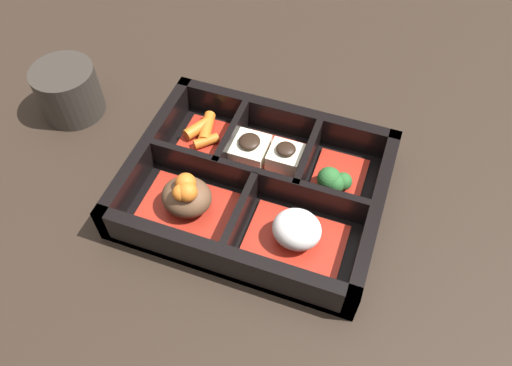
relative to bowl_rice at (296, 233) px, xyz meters
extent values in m
plane|color=black|center=(0.06, -0.05, -0.03)|extent=(3.00, 3.00, 0.00)
cube|color=black|center=(0.06, -0.05, -0.02)|extent=(0.28, 0.22, 0.01)
cube|color=black|center=(0.06, -0.15, 0.00)|extent=(0.28, 0.01, 0.05)
cube|color=black|center=(0.06, 0.05, 0.00)|extent=(0.28, 0.01, 0.05)
cube|color=black|center=(-0.07, -0.05, 0.00)|extent=(0.01, 0.22, 0.05)
cube|color=black|center=(0.19, -0.05, 0.00)|extent=(0.01, 0.22, 0.05)
cube|color=black|center=(0.06, -0.05, 0.00)|extent=(0.25, 0.01, 0.05)
cube|color=black|center=(0.02, -0.10, 0.00)|extent=(0.01, 0.10, 0.05)
cube|color=black|center=(0.11, -0.10, 0.00)|extent=(0.01, 0.10, 0.05)
cube|color=black|center=(0.06, 0.00, 0.00)|extent=(0.01, 0.09, 0.05)
cube|color=maroon|center=(0.00, 0.00, -0.02)|extent=(0.10, 0.07, 0.01)
ellipsoid|color=silver|center=(0.00, 0.00, 0.01)|extent=(0.05, 0.05, 0.04)
cube|color=maroon|center=(0.12, 0.00, -0.02)|extent=(0.10, 0.07, 0.01)
ellipsoid|color=brown|center=(0.12, 0.00, 0.01)|extent=(0.06, 0.05, 0.04)
sphere|color=#D1661E|center=(0.12, 0.01, 0.03)|extent=(0.02, 0.02, 0.02)
sphere|color=#D1661E|center=(0.12, 0.00, 0.03)|extent=(0.02, 0.02, 0.02)
sphere|color=#D1661E|center=(0.12, 0.01, 0.03)|extent=(0.02, 0.02, 0.02)
cube|color=maroon|center=(-0.02, -0.09, -0.02)|extent=(0.06, 0.08, 0.01)
sphere|color=#265B28|center=(-0.02, -0.08, 0.00)|extent=(0.02, 0.02, 0.02)
sphere|color=#265B28|center=(-0.01, -0.08, 0.00)|extent=(0.03, 0.03, 0.03)
sphere|color=#265B28|center=(-0.03, -0.08, 0.00)|extent=(0.02, 0.02, 0.02)
cube|color=maroon|center=(0.06, -0.09, -0.02)|extent=(0.07, 0.08, 0.01)
cube|color=beige|center=(0.04, -0.09, 0.00)|extent=(0.04, 0.04, 0.02)
ellipsoid|color=black|center=(0.04, -0.09, 0.01)|extent=(0.02, 0.02, 0.01)
cube|color=beige|center=(0.09, -0.09, 0.00)|extent=(0.04, 0.04, 0.02)
ellipsoid|color=black|center=(0.09, -0.09, 0.01)|extent=(0.03, 0.03, 0.01)
cube|color=maroon|center=(0.15, -0.09, -0.02)|extent=(0.06, 0.08, 0.01)
cylinder|color=#D1661E|center=(0.15, -0.11, -0.01)|extent=(0.02, 0.05, 0.01)
cylinder|color=#D1661E|center=(0.14, -0.09, -0.01)|extent=(0.03, 0.03, 0.01)
cylinder|color=#D1661E|center=(0.16, -0.10, -0.01)|extent=(0.03, 0.04, 0.01)
cylinder|color=#2D2823|center=(0.33, -0.10, 0.01)|extent=(0.08, 0.08, 0.07)
cylinder|color=#597A38|center=(0.33, -0.10, 0.03)|extent=(0.06, 0.06, 0.01)
camera|label=1|loc=(-0.05, 0.27, 0.44)|focal=35.00mm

